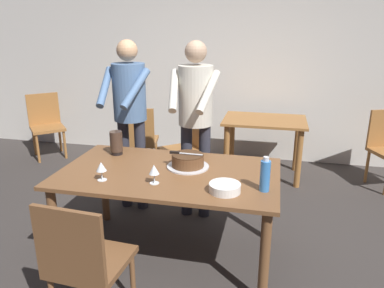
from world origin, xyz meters
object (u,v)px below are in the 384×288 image
at_px(person_standing_beside, 130,107).
at_px(background_chair_3, 46,123).
at_px(plate_stack, 225,188).
at_px(cake_on_platter, 188,161).
at_px(background_table, 264,132).
at_px(background_chair_1, 187,145).
at_px(wine_glass_near, 101,167).
at_px(chair_near_side, 84,260).
at_px(background_chair_0, 138,138).
at_px(person_cutting_cake, 195,112).
at_px(hurricane_lamp, 116,143).
at_px(cake_knife, 179,153).
at_px(main_dining_table, 169,183).
at_px(water_bottle, 265,175).
at_px(wine_glass_far, 154,170).

xyz_separation_m(person_standing_beside, background_chair_3, (-1.82, 1.25, -0.58)).
bearing_deg(plate_stack, cake_on_platter, 132.26).
bearing_deg(background_table, background_chair_1, -151.38).
distance_m(wine_glass_near, chair_near_side, 0.72).
bearing_deg(person_standing_beside, wine_glass_near, -80.32).
xyz_separation_m(cake_on_platter, background_chair_1, (-0.33, 1.32, -0.31)).
relative_size(chair_near_side, background_chair_0, 1.00).
bearing_deg(background_chair_1, wine_glass_near, -97.83).
relative_size(background_table, background_chair_0, 1.11).
bearing_deg(person_cutting_cake, hurricane_lamp, -145.78).
relative_size(plate_stack, background_chair_1, 0.24).
relative_size(chair_near_side, background_chair_1, 1.00).
height_order(cake_knife, background_chair_1, background_chair_1).
bearing_deg(main_dining_table, background_chair_0, 118.68).
height_order(main_dining_table, cake_on_platter, cake_on_platter).
relative_size(main_dining_table, water_bottle, 6.85).
bearing_deg(background_table, main_dining_table, -109.28).
relative_size(wine_glass_near, chair_near_side, 0.16).
distance_m(wine_glass_far, background_chair_0, 2.02).
bearing_deg(cake_knife, person_standing_beside, 137.08).
relative_size(wine_glass_near, background_chair_1, 0.16).
bearing_deg(water_bottle, cake_on_platter, 153.31).
distance_m(main_dining_table, hurricane_lamp, 0.66).
relative_size(hurricane_lamp, chair_near_side, 0.23).
height_order(water_bottle, person_cutting_cake, person_cutting_cake).
height_order(person_standing_beside, background_table, person_standing_beside).
bearing_deg(cake_knife, background_chair_1, 100.90).
xyz_separation_m(main_dining_table, cake_on_platter, (0.13, 0.12, 0.15)).
bearing_deg(hurricane_lamp, background_chair_3, 137.60).
bearing_deg(cake_knife, background_table, 71.05).
bearing_deg(cake_on_platter, wine_glass_near, -144.86).
relative_size(hurricane_lamp, background_chair_1, 0.23).
height_order(main_dining_table, hurricane_lamp, hurricane_lamp).
height_order(plate_stack, wine_glass_far, wine_glass_far).
height_order(main_dining_table, wine_glass_far, wine_glass_far).
bearing_deg(background_chair_0, person_standing_beside, -73.22).
height_order(wine_glass_far, hurricane_lamp, hurricane_lamp).
distance_m(water_bottle, background_table, 2.12).
bearing_deg(water_bottle, background_table, 92.12).
distance_m(cake_knife, person_cutting_cake, 0.62).
bearing_deg(plate_stack, background_chair_3, 142.17).
relative_size(main_dining_table, background_chair_3, 1.90).
height_order(person_cutting_cake, background_chair_1, person_cutting_cake).
relative_size(cake_on_platter, hurricane_lamp, 1.62).
xyz_separation_m(wine_glass_far, person_cutting_cake, (0.10, 0.95, 0.22)).
distance_m(chair_near_side, background_chair_3, 3.58).
bearing_deg(chair_near_side, background_table, 71.15).
distance_m(cake_knife, wine_glass_far, 0.38).
xyz_separation_m(cake_knife, background_chair_0, (-0.91, 1.44, -0.37)).
height_order(cake_on_platter, person_cutting_cake, person_cutting_cake).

